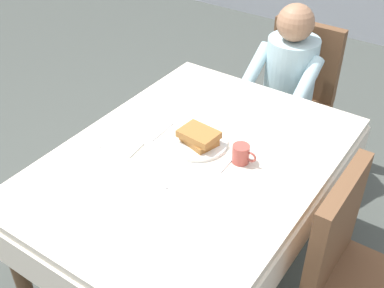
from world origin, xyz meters
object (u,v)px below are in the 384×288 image
at_px(dining_table_main, 192,173).
at_px(knife_right_of_plate, 230,160).
at_px(diner_person, 287,79).
at_px(spoon_near_edge, 154,180).
at_px(chair_right_side, 352,268).
at_px(chair_diner, 295,89).
at_px(plate_breakfast, 197,143).
at_px(fork_left_of_plate, 161,132).
at_px(cup_coffee, 241,154).
at_px(breakfast_stack, 199,137).

relative_size(dining_table_main, knife_right_of_plate, 7.62).
height_order(diner_person, spoon_near_edge, diner_person).
bearing_deg(chair_right_side, chair_diner, -146.10).
bearing_deg(diner_person, plate_breakfast, 88.50).
bearing_deg(spoon_near_edge, knife_right_of_plate, 64.21).
bearing_deg(plate_breakfast, dining_table_main, -68.22).
height_order(diner_person, fork_left_of_plate, diner_person).
distance_m(fork_left_of_plate, spoon_near_edge, 0.35).
relative_size(plate_breakfast, spoon_near_edge, 1.87).
distance_m(dining_table_main, cup_coffee, 0.25).
relative_size(chair_right_side, fork_left_of_plate, 5.17).
bearing_deg(diner_person, knife_right_of_plate, 100.07).
xyz_separation_m(chair_diner, knife_right_of_plate, (0.17, -1.09, 0.21)).
xyz_separation_m(chair_right_side, plate_breakfast, (-0.81, 0.10, 0.22)).
bearing_deg(plate_breakfast, knife_right_of_plate, -6.01).
bearing_deg(knife_right_of_plate, fork_left_of_plate, 87.62).
distance_m(cup_coffee, spoon_near_edge, 0.39).
bearing_deg(fork_left_of_plate, cup_coffee, -90.09).
distance_m(chair_right_side, fork_left_of_plate, 1.03).
xyz_separation_m(dining_table_main, plate_breakfast, (-0.04, 0.10, 0.10)).
bearing_deg(plate_breakfast, spoon_near_edge, -90.44).
xyz_separation_m(dining_table_main, knife_right_of_plate, (0.15, 0.08, 0.09)).
bearing_deg(dining_table_main, diner_person, 90.88).
bearing_deg(spoon_near_edge, cup_coffee, 60.72).
distance_m(chair_right_side, spoon_near_edge, 0.87).
bearing_deg(knife_right_of_plate, chair_right_side, -99.63).
relative_size(fork_left_of_plate, spoon_near_edge, 1.20).
height_order(plate_breakfast, spoon_near_edge, plate_breakfast).
distance_m(chair_diner, knife_right_of_plate, 1.12).
relative_size(cup_coffee, spoon_near_edge, 0.75).
bearing_deg(chair_diner, dining_table_main, 90.76).
bearing_deg(chair_diner, plate_breakfast, 88.72).
bearing_deg(plate_breakfast, fork_left_of_plate, -173.99).
distance_m(plate_breakfast, knife_right_of_plate, 0.19).
bearing_deg(chair_diner, chair_right_side, 123.90).
height_order(chair_diner, fork_left_of_plate, chair_diner).
relative_size(chair_right_side, cup_coffee, 8.23).
bearing_deg(fork_left_of_plate, breakfast_stack, -88.05).
bearing_deg(breakfast_stack, dining_table_main, -74.19).
height_order(chair_right_side, fork_left_of_plate, chair_right_side).
bearing_deg(diner_person, chair_diner, -90.00).
distance_m(chair_diner, diner_person, 0.21).
height_order(chair_right_side, cup_coffee, chair_right_side).
xyz_separation_m(fork_left_of_plate, spoon_near_edge, (0.19, -0.30, 0.00)).
bearing_deg(fork_left_of_plate, chair_diner, -13.81).
bearing_deg(dining_table_main, knife_right_of_plate, 27.66).
bearing_deg(knife_right_of_plate, breakfast_stack, 82.32).
distance_m(plate_breakfast, cup_coffee, 0.23).
xyz_separation_m(chair_right_side, cup_coffee, (-0.58, 0.10, 0.25)).
distance_m(plate_breakfast, breakfast_stack, 0.04).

